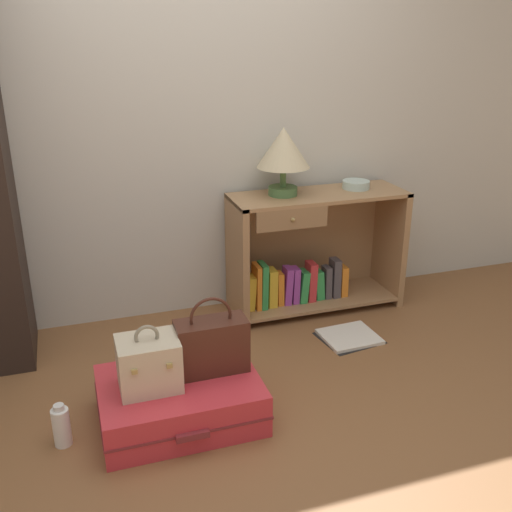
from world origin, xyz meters
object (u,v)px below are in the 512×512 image
table_lamp (283,150)px  bottle (61,426)px  bowl (356,185)px  suitcase_large (180,400)px  train_case (149,363)px  handbag (212,345)px  bookshelf (310,254)px  open_book_on_floor (349,337)px

table_lamp → bottle: 1.87m
table_lamp → bowl: table_lamp is taller
suitcase_large → train_case: 0.25m
train_case → handbag: (0.29, 0.04, 0.01)m
suitcase_large → bottle: suitcase_large is taller
bowl → bottle: bowl is taller
suitcase_large → handbag: (0.16, 0.04, 0.23)m
table_lamp → suitcase_large: (-0.83, -0.91, -0.91)m
train_case → bookshelf: bearing=38.4°
suitcase_large → open_book_on_floor: 1.15m
suitcase_large → bottle: size_ratio=3.61×
bowl → train_case: 1.76m
table_lamp → train_case: bearing=-136.1°
bowl → bottle: bearing=-153.0°
bookshelf → handbag: (-0.85, -0.86, -0.02)m
train_case → bottle: bearing=-178.6°
bowl → train_case: size_ratio=0.55×
bowl → suitcase_large: (-1.31, -0.91, -0.67)m
bookshelf → handbag: bookshelf is taller
train_case → open_book_on_floor: train_case is taller
table_lamp → handbag: bearing=-127.3°
bookshelf → train_case: bearing=-141.6°
bookshelf → bowl: 0.51m
suitcase_large → table_lamp: bearing=47.8°
handbag → bookshelf: bearing=45.4°
train_case → bottle: 0.45m
bowl → bottle: 2.15m
bookshelf → suitcase_large: 1.37m
bookshelf → table_lamp: bearing=174.5°
suitcase_large → handbag: size_ratio=1.95×
handbag → open_book_on_floor: bearing=23.3°
handbag → bowl: bearing=37.4°
suitcase_large → train_case: (-0.13, -0.00, 0.22)m
table_lamp → bowl: bearing=-0.0°
bookshelf → train_case: 1.45m
train_case → bowl: bearing=32.6°
bowl → train_case: bowl is taller
bowl → suitcase_large: 1.73m
suitcase_large → open_book_on_floor: size_ratio=1.98×
bottle → train_case: bearing=1.4°
open_book_on_floor → bookshelf: bearing=97.0°
table_lamp → bookshelf: bearing=-5.5°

